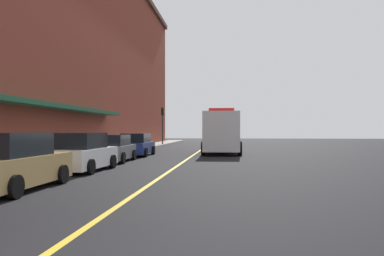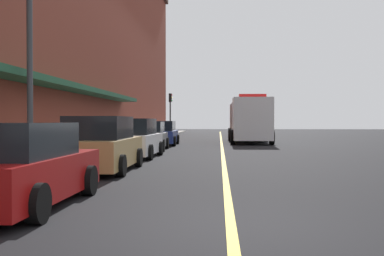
% 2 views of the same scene
% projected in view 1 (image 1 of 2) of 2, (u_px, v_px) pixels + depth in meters
% --- Properties ---
extents(ground_plane, '(112.00, 112.00, 0.00)m').
position_uv_depth(ground_plane, '(194.00, 155.00, 28.68)').
color(ground_plane, black).
extents(sidewalk_left, '(2.40, 70.00, 0.15)m').
position_uv_depth(sidewalk_left, '(112.00, 153.00, 29.29)').
color(sidewalk_left, '#9E9B93').
rests_on(sidewalk_left, ground).
extents(lane_center_stripe, '(0.16, 70.00, 0.01)m').
position_uv_depth(lane_center_stripe, '(194.00, 154.00, 28.68)').
color(lane_center_stripe, gold).
rests_on(lane_center_stripe, ground).
extents(brick_building_left, '(14.26, 64.00, 17.97)m').
position_uv_depth(brick_building_left, '(7.00, 34.00, 29.10)').
color(brick_building_left, maroon).
rests_on(brick_building_left, ground).
extents(parked_car_1, '(2.07, 4.72, 1.73)m').
position_uv_depth(parked_car_1, '(11.00, 163.00, 11.62)').
color(parked_car_1, '#A5844C').
rests_on(parked_car_1, ground).
extents(parked_car_2, '(2.23, 4.38, 1.68)m').
position_uv_depth(parked_car_2, '(81.00, 153.00, 17.08)').
color(parked_car_2, silver).
rests_on(parked_car_2, ground).
extents(parked_car_3, '(2.05, 4.33, 1.54)m').
position_uv_depth(parked_car_3, '(113.00, 149.00, 22.07)').
color(parked_car_3, '#595B60').
rests_on(parked_car_3, ground).
extents(parked_car_4, '(2.09, 4.50, 1.57)m').
position_uv_depth(parked_car_4, '(136.00, 145.00, 27.28)').
color(parked_car_4, navy).
rests_on(parked_car_4, ground).
extents(box_truck, '(2.90, 9.40, 3.35)m').
position_uv_depth(box_truck, '(222.00, 133.00, 30.89)').
color(box_truck, silver).
rests_on(box_truck, ground).
extents(parking_meter_0, '(0.14, 0.18, 1.33)m').
position_uv_depth(parking_meter_0, '(112.00, 141.00, 26.45)').
color(parking_meter_0, '#4C4C51').
rests_on(parking_meter_0, sidewalk_left).
extents(parking_meter_1, '(0.14, 0.18, 1.33)m').
position_uv_depth(parking_meter_1, '(59.00, 146.00, 18.32)').
color(parking_meter_1, '#4C4C51').
rests_on(parking_meter_1, sidewalk_left).
extents(parking_meter_2, '(0.14, 0.18, 1.33)m').
position_uv_depth(parking_meter_2, '(111.00, 141.00, 26.13)').
color(parking_meter_2, '#4C4C51').
rests_on(parking_meter_2, sidewalk_left).
extents(traffic_light_near, '(0.38, 0.36, 4.30)m').
position_uv_depth(traffic_light_near, '(163.00, 119.00, 45.90)').
color(traffic_light_near, '#232326').
rests_on(traffic_light_near, sidewalk_left).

